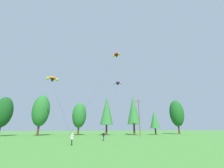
{
  "coord_description": "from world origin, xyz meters",
  "views": [
    {
      "loc": [
        -1.82,
        3.05,
        2.42
      ],
      "look_at": [
        2.4,
        24.31,
        9.24
      ],
      "focal_mm": 22.24,
      "sensor_mm": 36.0,
      "label": 1
    }
  ],
  "objects_px": {
    "kite_flyer_mid": "(104,135)",
    "parafoil_kite_high_orange": "(52,79)",
    "parafoil_kite_mid_purple": "(118,83)",
    "parafoil_kite_far_red_yellow": "(116,55)",
    "kite_flyer_near": "(72,138)",
    "utility_pole": "(139,116)"
  },
  "relations": [
    {
      "from": "parafoil_kite_high_orange",
      "to": "parafoil_kite_far_red_yellow",
      "type": "height_order",
      "value": "parafoil_kite_far_red_yellow"
    },
    {
      "from": "utility_pole",
      "to": "kite_flyer_mid",
      "type": "relative_size",
      "value": 6.41
    },
    {
      "from": "parafoil_kite_mid_purple",
      "to": "parafoil_kite_far_red_yellow",
      "type": "bearing_deg",
      "value": -106.4
    },
    {
      "from": "parafoil_kite_far_red_yellow",
      "to": "utility_pole",
      "type": "bearing_deg",
      "value": 15.28
    },
    {
      "from": "parafoil_kite_mid_purple",
      "to": "parafoil_kite_high_orange",
      "type": "bearing_deg",
      "value": -169.88
    },
    {
      "from": "kite_flyer_near",
      "to": "kite_flyer_mid",
      "type": "xyz_separation_m",
      "value": [
        5.32,
        5.7,
        0.0
      ]
    },
    {
      "from": "utility_pole",
      "to": "kite_flyer_mid",
      "type": "height_order",
      "value": "utility_pole"
    },
    {
      "from": "kite_flyer_mid",
      "to": "parafoil_kite_mid_purple",
      "type": "xyz_separation_m",
      "value": [
        7.24,
        17.7,
        16.31
      ]
    },
    {
      "from": "kite_flyer_mid",
      "to": "parafoil_kite_high_orange",
      "type": "distance_m",
      "value": 24.72
    },
    {
      "from": "kite_flyer_near",
      "to": "parafoil_kite_mid_purple",
      "type": "distance_m",
      "value": 31.16
    },
    {
      "from": "parafoil_kite_high_orange",
      "to": "parafoil_kite_mid_purple",
      "type": "xyz_separation_m",
      "value": [
        20.91,
        3.73,
        1.17
      ]
    },
    {
      "from": "kite_flyer_mid",
      "to": "parafoil_kite_far_red_yellow",
      "type": "relative_size",
      "value": 0.07
    },
    {
      "from": "utility_pole",
      "to": "kite_flyer_near",
      "type": "distance_m",
      "value": 26.33
    },
    {
      "from": "kite_flyer_near",
      "to": "parafoil_kite_high_orange",
      "type": "height_order",
      "value": "parafoil_kite_high_orange"
    },
    {
      "from": "kite_flyer_mid",
      "to": "parafoil_kite_high_orange",
      "type": "bearing_deg",
      "value": 134.4
    },
    {
      "from": "kite_flyer_near",
      "to": "parafoil_kite_high_orange",
      "type": "bearing_deg",
      "value": 113.03
    },
    {
      "from": "kite_flyer_near",
      "to": "parafoil_kite_high_orange",
      "type": "xyz_separation_m",
      "value": [
        -8.36,
        19.66,
        15.14
      ]
    },
    {
      "from": "kite_flyer_mid",
      "to": "parafoil_kite_far_red_yellow",
      "type": "height_order",
      "value": "parafoil_kite_far_red_yellow"
    },
    {
      "from": "parafoil_kite_high_orange",
      "to": "utility_pole",
      "type": "bearing_deg",
      "value": -2.12
    },
    {
      "from": "kite_flyer_mid",
      "to": "kite_flyer_near",
      "type": "bearing_deg",
      "value": -133.01
    },
    {
      "from": "utility_pole",
      "to": "parafoil_kite_far_red_yellow",
      "type": "height_order",
      "value": "parafoil_kite_far_red_yellow"
    },
    {
      "from": "utility_pole",
      "to": "parafoil_kite_high_orange",
      "type": "xyz_separation_m",
      "value": [
        -26.3,
        0.98,
        10.45
      ]
    }
  ]
}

